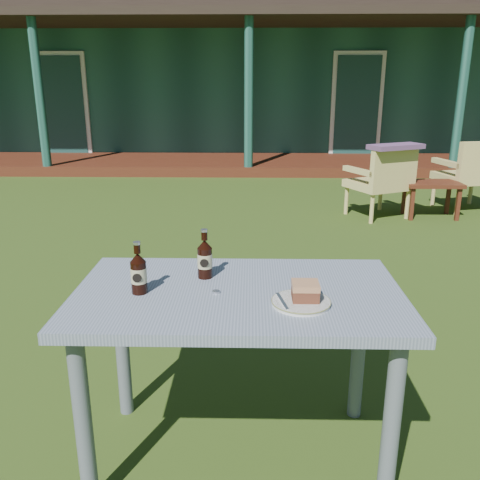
{
  "coord_description": "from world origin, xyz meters",
  "views": [
    {
      "loc": [
        0.04,
        -3.32,
        1.45
      ],
      "look_at": [
        0.0,
        -1.3,
        0.82
      ],
      "focal_mm": 38.0,
      "sensor_mm": 36.0,
      "label": 1
    }
  ],
  "objects_px": {
    "armchair_right": "(472,172)",
    "armchair_left": "(383,179)",
    "side_table": "(432,187)",
    "cola_bottle_far": "(139,273)",
    "cola_bottle_near": "(205,258)",
    "cake_slice": "(305,291)",
    "cafe_table": "(238,315)",
    "plate": "(301,302)"
  },
  "relations": [
    {
      "from": "armchair_right",
      "to": "armchair_left",
      "type": "bearing_deg",
      "value": -162.82
    },
    {
      "from": "armchair_left",
      "to": "side_table",
      "type": "height_order",
      "value": "armchair_left"
    },
    {
      "from": "cola_bottle_far",
      "to": "armchair_left",
      "type": "bearing_deg",
      "value": 64.38
    },
    {
      "from": "armchair_left",
      "to": "armchair_right",
      "type": "xyz_separation_m",
      "value": [
        1.11,
        0.34,
        0.03
      ]
    },
    {
      "from": "cola_bottle_near",
      "to": "armchair_right",
      "type": "height_order",
      "value": "cola_bottle_near"
    },
    {
      "from": "side_table",
      "to": "cake_slice",
      "type": "bearing_deg",
      "value": -114.59
    },
    {
      "from": "cake_slice",
      "to": "cola_bottle_far",
      "type": "xyz_separation_m",
      "value": [
        -0.59,
        0.08,
        0.03
      ]
    },
    {
      "from": "cafe_table",
      "to": "armchair_left",
      "type": "height_order",
      "value": "armchair_left"
    },
    {
      "from": "cake_slice",
      "to": "side_table",
      "type": "xyz_separation_m",
      "value": [
        1.82,
        3.98,
        -0.42
      ]
    },
    {
      "from": "cola_bottle_near",
      "to": "armchair_left",
      "type": "distance_m",
      "value": 4.05
    },
    {
      "from": "armchair_left",
      "to": "side_table",
      "type": "xyz_separation_m",
      "value": [
        0.56,
        0.05,
        -0.1
      ]
    },
    {
      "from": "cafe_table",
      "to": "cake_slice",
      "type": "relative_size",
      "value": 13.04
    },
    {
      "from": "cola_bottle_near",
      "to": "armchair_left",
      "type": "bearing_deg",
      "value": 66.28
    },
    {
      "from": "armchair_right",
      "to": "side_table",
      "type": "bearing_deg",
      "value": -151.71
    },
    {
      "from": "cake_slice",
      "to": "cola_bottle_far",
      "type": "relative_size",
      "value": 0.48
    },
    {
      "from": "plate",
      "to": "cola_bottle_far",
      "type": "relative_size",
      "value": 1.06
    },
    {
      "from": "cola_bottle_far",
      "to": "armchair_left",
      "type": "height_order",
      "value": "cola_bottle_far"
    },
    {
      "from": "cake_slice",
      "to": "cola_bottle_far",
      "type": "bearing_deg",
      "value": 172.6
    },
    {
      "from": "cake_slice",
      "to": "armchair_left",
      "type": "bearing_deg",
      "value": 72.24
    },
    {
      "from": "cake_slice",
      "to": "cola_bottle_far",
      "type": "height_order",
      "value": "cola_bottle_far"
    },
    {
      "from": "cola_bottle_near",
      "to": "armchair_right",
      "type": "distance_m",
      "value": 4.89
    },
    {
      "from": "cake_slice",
      "to": "cola_bottle_far",
      "type": "distance_m",
      "value": 0.59
    },
    {
      "from": "armchair_left",
      "to": "side_table",
      "type": "distance_m",
      "value": 0.57
    },
    {
      "from": "cafe_table",
      "to": "cola_bottle_far",
      "type": "xyz_separation_m",
      "value": [
        -0.36,
        -0.03,
        0.18
      ]
    },
    {
      "from": "cola_bottle_far",
      "to": "cake_slice",
      "type": "bearing_deg",
      "value": -7.4
    },
    {
      "from": "cake_slice",
      "to": "armchair_right",
      "type": "bearing_deg",
      "value": 61.0
    },
    {
      "from": "cola_bottle_near",
      "to": "cafe_table",
      "type": "bearing_deg",
      "value": -43.98
    },
    {
      "from": "armchair_left",
      "to": "armchair_right",
      "type": "height_order",
      "value": "armchair_right"
    },
    {
      "from": "side_table",
      "to": "cola_bottle_near",
      "type": "bearing_deg",
      "value": -120.27
    },
    {
      "from": "cola_bottle_near",
      "to": "cake_slice",
      "type": "bearing_deg",
      "value": -32.68
    },
    {
      "from": "cake_slice",
      "to": "side_table",
      "type": "distance_m",
      "value": 4.39
    },
    {
      "from": "cake_slice",
      "to": "armchair_right",
      "type": "distance_m",
      "value": 4.89
    },
    {
      "from": "cola_bottle_far",
      "to": "armchair_left",
      "type": "relative_size",
      "value": 0.25
    },
    {
      "from": "armchair_right",
      "to": "side_table",
      "type": "distance_m",
      "value": 0.64
    },
    {
      "from": "cafe_table",
      "to": "armchair_left",
      "type": "distance_m",
      "value": 4.11
    },
    {
      "from": "cola_bottle_far",
      "to": "armchair_right",
      "type": "bearing_deg",
      "value": 54.82
    },
    {
      "from": "cake_slice",
      "to": "cola_bottle_near",
      "type": "bearing_deg",
      "value": 147.32
    },
    {
      "from": "plate",
      "to": "cola_bottle_near",
      "type": "distance_m",
      "value": 0.43
    },
    {
      "from": "cola_bottle_near",
      "to": "armchair_right",
      "type": "relative_size",
      "value": 0.24
    },
    {
      "from": "cafe_table",
      "to": "cola_bottle_far",
      "type": "distance_m",
      "value": 0.4
    },
    {
      "from": "armchair_right",
      "to": "cafe_table",
      "type": "bearing_deg",
      "value": -121.98
    },
    {
      "from": "plate",
      "to": "armchair_right",
      "type": "distance_m",
      "value": 4.91
    }
  ]
}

